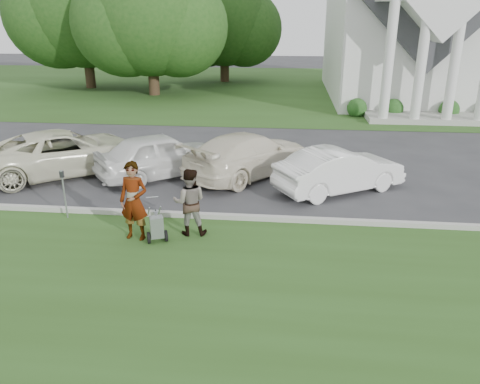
% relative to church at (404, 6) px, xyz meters
% --- Properties ---
extents(ground, '(120.00, 120.00, 0.00)m').
position_rel_church_xyz_m(ground, '(-9.00, -23.11, -5.94)').
color(ground, '#333335').
rests_on(ground, ground).
extents(grass_strip, '(80.00, 7.00, 0.01)m').
position_rel_church_xyz_m(grass_strip, '(-9.00, -26.11, -5.93)').
color(grass_strip, '#2A4919').
rests_on(grass_strip, ground).
extents(church_lawn, '(80.00, 30.00, 0.01)m').
position_rel_church_xyz_m(church_lawn, '(-9.00, 3.89, -5.93)').
color(church_lawn, '#2A4919').
rests_on(church_lawn, ground).
extents(curb, '(80.00, 0.18, 0.15)m').
position_rel_church_xyz_m(curb, '(-9.00, -22.56, -5.86)').
color(curb, '#9E9E93').
rests_on(curb, ground).
extents(church, '(9.19, 19.00, 24.10)m').
position_rel_church_xyz_m(church, '(0.00, 0.00, 0.00)').
color(church, white).
rests_on(church, ground).
extents(tree_left, '(10.63, 8.40, 9.71)m').
position_rel_church_xyz_m(tree_left, '(-17.01, -1.13, -0.83)').
color(tree_left, '#332316').
rests_on(tree_left, ground).
extents(tree_far, '(11.64, 9.20, 10.73)m').
position_rel_church_xyz_m(tree_far, '(-23.01, 1.87, -0.25)').
color(tree_far, '#332316').
rests_on(tree_far, ground).
extents(tree_back, '(9.61, 7.60, 8.89)m').
position_rel_church_xyz_m(tree_back, '(-13.01, 6.87, -1.21)').
color(tree_back, '#332316').
rests_on(tree_back, ground).
extents(striping_cart, '(0.73, 1.05, 0.91)m').
position_rel_church_xyz_m(striping_cart, '(-10.39, -24.13, -5.55)').
color(striping_cart, black).
rests_on(striping_cart, ground).
extents(person_left, '(0.79, 0.57, 1.99)m').
position_rel_church_xyz_m(person_left, '(-10.97, -23.99, -4.94)').
color(person_left, '#999999').
rests_on(person_left, ground).
extents(person_right, '(0.92, 0.75, 1.74)m').
position_rel_church_xyz_m(person_right, '(-9.67, -23.59, -5.07)').
color(person_right, '#999999').
rests_on(person_right, ground).
extents(parking_meter_near, '(0.10, 0.09, 1.39)m').
position_rel_church_xyz_m(parking_meter_near, '(-13.28, -22.96, -5.06)').
color(parking_meter_near, '#999BA2').
rests_on(parking_meter_near, ground).
extents(car_a, '(5.96, 5.41, 1.54)m').
position_rel_church_xyz_m(car_a, '(-15.07, -19.10, -5.17)').
color(car_a, beige).
rests_on(car_a, ground).
extents(car_b, '(4.66, 4.24, 1.54)m').
position_rel_church_xyz_m(car_b, '(-11.61, -19.08, -5.17)').
color(car_b, white).
rests_on(car_b, ground).
extents(car_c, '(4.81, 5.37, 1.50)m').
position_rel_church_xyz_m(car_c, '(-8.61, -18.62, -5.19)').
color(car_c, '#EDE3C9').
rests_on(car_c, ground).
extents(car_d, '(4.36, 3.49, 1.39)m').
position_rel_church_xyz_m(car_d, '(-5.61, -19.94, -5.24)').
color(car_d, white).
rests_on(car_d, ground).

